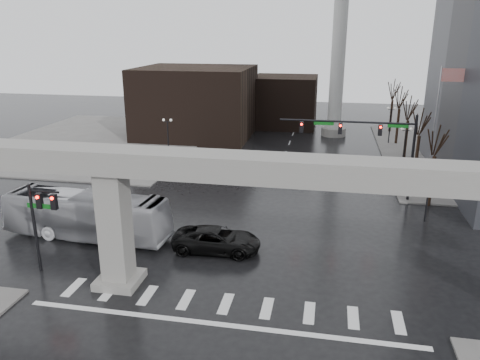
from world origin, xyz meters
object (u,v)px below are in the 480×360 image
Objects in this scene: far_car at (246,159)px; city_bus at (86,215)px; pickup_truck at (217,240)px; signal_mast_arm at (370,138)px.

city_bus is at bearing -120.47° from far_car.
city_bus is (-10.22, 0.49, 0.93)m from pickup_truck.
city_bus is 2.69× the size of far_car.
far_car is at bearing 146.40° from signal_mast_arm.
far_car is at bearing -17.27° from city_bus.
signal_mast_arm is 16.33m from far_car.
signal_mast_arm is at bearing -41.82° from pickup_truck.
pickup_truck is 21.97m from far_car.
far_car is (-12.94, 8.60, -5.01)m from signal_mast_arm.
signal_mast_arm is 18.01m from pickup_truck.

